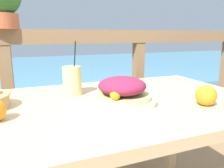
{
  "coord_description": "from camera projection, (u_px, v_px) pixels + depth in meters",
  "views": [
    {
      "loc": [
        -0.34,
        -0.82,
        1.02
      ],
      "look_at": [
        0.01,
        0.06,
        0.8
      ],
      "focal_mm": 35.0,
      "sensor_mm": 36.0,
      "label": 1
    }
  ],
  "objects": [
    {
      "name": "salad_plate",
      "position": [
        122.0,
        92.0,
        0.88
      ],
      "size": [
        0.28,
        0.28,
        0.11
      ],
      "color": "silver",
      "rests_on": "patio_table"
    },
    {
      "name": "drink_glass",
      "position": [
        72.0,
        81.0,
        1.0
      ],
      "size": [
        0.09,
        0.09,
        0.25
      ],
      "color": "#DBCC7F",
      "rests_on": "patio_table"
    },
    {
      "name": "sea_backdrop",
      "position": [
        48.0,
        80.0,
        3.89
      ],
      "size": [
        12.0,
        4.0,
        0.46
      ],
      "color": "teal",
      "rests_on": "ground_plane"
    },
    {
      "name": "railing_fence",
      "position": [
        80.0,
        74.0,
        1.51
      ],
      "size": [
        2.8,
        0.08,
        1.05
      ],
      "color": "brown",
      "rests_on": "ground_plane"
    },
    {
      "name": "patio_table",
      "position": [
        115.0,
        122.0,
        0.95
      ],
      "size": [
        1.24,
        0.77,
        0.74
      ],
      "color": "tan",
      "rests_on": "ground_plane"
    },
    {
      "name": "orange_near_glass",
      "position": [
        206.0,
        95.0,
        0.85
      ],
      "size": [
        0.08,
        0.08,
        0.08
      ],
      "color": "orange",
      "rests_on": "patio_table"
    }
  ]
}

